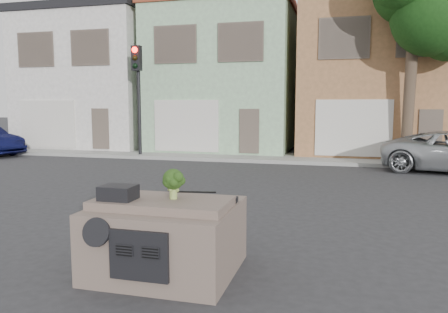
% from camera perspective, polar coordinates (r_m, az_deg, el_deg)
% --- Properties ---
extents(ground_plane, '(120.00, 120.00, 0.00)m').
position_cam_1_polar(ground_plane, '(9.44, -0.41, -8.22)').
color(ground_plane, '#303033').
rests_on(ground_plane, ground).
extents(sidewalk, '(40.00, 3.00, 0.15)m').
position_cam_1_polar(sidewalk, '(19.59, 7.72, -0.19)').
color(sidewalk, gray).
rests_on(sidewalk, ground).
extents(townhouse_white, '(7.20, 8.20, 7.55)m').
position_cam_1_polar(townhouse_white, '(26.91, -15.22, 9.43)').
color(townhouse_white, silver).
rests_on(townhouse_white, ground).
extents(townhouse_mint, '(7.20, 8.20, 7.55)m').
position_cam_1_polar(townhouse_mint, '(24.06, 0.67, 9.99)').
color(townhouse_mint, '#96BD94').
rests_on(townhouse_mint, ground).
extents(townhouse_tan, '(7.20, 8.20, 7.55)m').
position_cam_1_polar(townhouse_tan, '(23.38, 19.06, 9.72)').
color(townhouse_tan, '#9F6C44').
rests_on(townhouse_tan, ground).
extents(traffic_signal, '(0.40, 0.40, 5.10)m').
position_cam_1_polar(traffic_signal, '(20.34, -11.15, 6.99)').
color(traffic_signal, black).
rests_on(traffic_signal, ground).
extents(tree_near, '(4.40, 4.00, 8.50)m').
position_cam_1_polar(tree_near, '(18.86, 23.24, 11.77)').
color(tree_near, '#163C11').
rests_on(tree_near, ground).
extents(car_dashboard, '(2.00, 1.80, 1.12)m').
position_cam_1_polar(car_dashboard, '(6.55, -7.46, -10.02)').
color(car_dashboard, '#6C5A50').
rests_on(car_dashboard, ground).
extents(instrument_hump, '(0.48, 0.38, 0.20)m').
position_cam_1_polar(instrument_hump, '(6.33, -13.64, -4.60)').
color(instrument_hump, black).
rests_on(instrument_hump, car_dashboard).
extents(wiper_arm, '(0.69, 0.15, 0.02)m').
position_cam_1_polar(wiper_arm, '(6.66, -4.05, -4.63)').
color(wiper_arm, black).
rests_on(wiper_arm, car_dashboard).
extents(broccoli, '(0.51, 0.51, 0.44)m').
position_cam_1_polar(broccoli, '(6.22, -6.65, -3.52)').
color(broccoli, '#1E3610').
rests_on(broccoli, car_dashboard).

